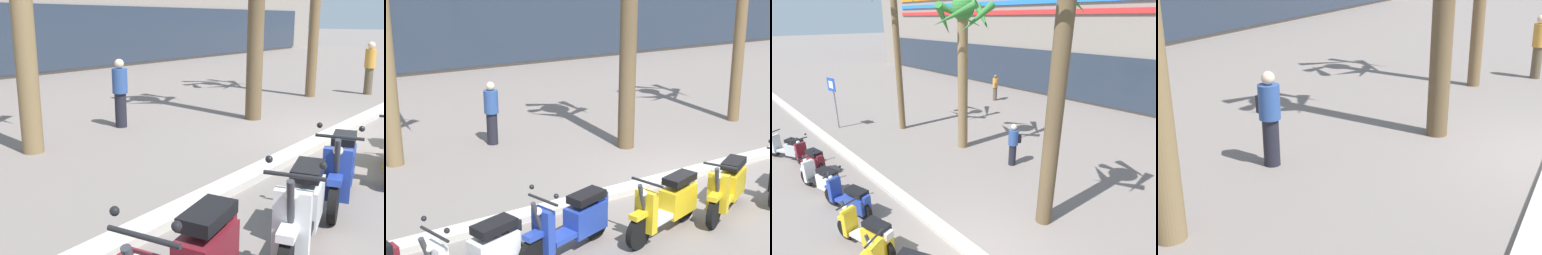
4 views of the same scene
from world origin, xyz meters
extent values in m
plane|color=slate|center=(0.00, 0.00, 0.00)|extent=(200.00, 200.00, 0.00)
cube|color=#BCB7AD|center=(0.00, 0.34, 0.06)|extent=(60.00, 0.36, 0.12)
cube|color=#283342|center=(-0.38, 13.96, 1.60)|extent=(51.50, 0.12, 2.80)
cube|color=maroon|center=(-6.11, -0.91, 0.69)|extent=(0.27, 0.24, 0.16)
cube|color=white|center=(-4.78, -1.12, 0.43)|extent=(0.74, 0.50, 0.44)
cube|color=black|center=(-4.76, -1.12, 0.78)|extent=(0.66, 0.45, 0.12)
cylinder|color=black|center=(-5.63, -1.37, 1.02)|extent=(0.19, 0.55, 0.04)
sphere|color=white|center=(-5.73, -1.40, 0.88)|extent=(0.12, 0.12, 0.12)
cube|color=black|center=(-4.49, -1.04, 0.68)|extent=(0.29, 0.26, 0.16)
sphere|color=black|center=(-5.55, -1.59, 1.14)|extent=(0.07, 0.07, 0.07)
sphere|color=black|center=(-5.68, -1.13, 1.14)|extent=(0.07, 0.07, 0.07)
cylinder|color=black|center=(-4.22, -1.23, 0.26)|extent=(0.53, 0.24, 0.52)
cylinder|color=black|center=(-2.97, -0.87, 0.26)|extent=(0.53, 0.24, 0.52)
cube|color=#233D9E|center=(-3.65, -1.06, 0.32)|extent=(0.65, 0.43, 0.08)
cube|color=#233D9E|center=(-3.18, -0.93, 0.43)|extent=(0.74, 0.49, 0.43)
cube|color=black|center=(-3.16, -0.92, 0.78)|extent=(0.66, 0.45, 0.12)
cube|color=#233D9E|center=(-4.05, -1.18, 0.55)|extent=(0.23, 0.37, 0.66)
cube|color=#233D9E|center=(-4.22, -1.23, 0.55)|extent=(0.35, 0.24, 0.08)
cylinder|color=#333338|center=(-4.13, -1.20, 0.70)|extent=(0.29, 0.15, 0.69)
cylinder|color=black|center=(-4.05, -1.18, 1.02)|extent=(0.19, 0.55, 0.04)
sphere|color=white|center=(-4.15, -1.20, 0.88)|extent=(0.12, 0.12, 0.12)
cube|color=#233D9E|center=(-2.90, -0.85, 0.68)|extent=(0.29, 0.26, 0.16)
sphere|color=black|center=(-3.96, -1.40, 1.14)|extent=(0.07, 0.07, 0.07)
sphere|color=black|center=(-4.10, -0.94, 1.14)|extent=(0.07, 0.07, 0.07)
cylinder|color=black|center=(-2.60, -1.49, 0.26)|extent=(0.53, 0.24, 0.52)
cylinder|color=black|center=(-1.35, -1.14, 0.26)|extent=(0.53, 0.24, 0.52)
cube|color=silver|center=(-2.02, -1.33, 0.32)|extent=(0.65, 0.43, 0.08)
cube|color=gold|center=(-1.56, -1.20, 0.45)|extent=(0.74, 0.49, 0.46)
cube|color=black|center=(-1.54, -1.19, 0.81)|extent=(0.66, 0.45, 0.12)
cube|color=gold|center=(-2.42, -1.44, 0.55)|extent=(0.23, 0.37, 0.66)
cube|color=gold|center=(-2.60, -1.49, 0.55)|extent=(0.35, 0.24, 0.08)
cylinder|color=#333338|center=(-2.50, -1.46, 0.70)|extent=(0.29, 0.14, 0.69)
cylinder|color=black|center=(-2.42, -1.44, 1.02)|extent=(0.19, 0.55, 0.04)
sphere|color=white|center=(-2.52, -1.47, 0.88)|extent=(0.12, 0.12, 0.12)
cube|color=silver|center=(-1.27, -1.12, 0.71)|extent=(0.29, 0.26, 0.16)
cylinder|color=black|center=(-1.13, -1.59, 0.26)|extent=(0.51, 0.32, 0.52)
cylinder|color=black|center=(-0.04, -1.04, 0.26)|extent=(0.51, 0.32, 0.52)
cube|color=gold|center=(-0.63, -1.34, 0.32)|extent=(0.66, 0.52, 0.08)
cube|color=gold|center=(-0.24, -1.14, 0.44)|extent=(0.75, 0.59, 0.45)
cube|color=black|center=(-0.22, -1.13, 0.81)|extent=(0.67, 0.54, 0.12)
cube|color=gold|center=(-0.97, -1.51, 0.55)|extent=(0.28, 0.37, 0.66)
cube|color=gold|center=(-1.13, -1.59, 0.55)|extent=(0.36, 0.29, 0.08)
cylinder|color=#333338|center=(-1.04, -1.55, 0.70)|extent=(0.28, 0.19, 0.69)
cylinder|color=black|center=(-0.97, -1.51, 1.02)|extent=(0.29, 0.52, 0.04)
sphere|color=white|center=(-1.05, -1.56, 0.88)|extent=(0.12, 0.12, 0.12)
cube|color=gold|center=(0.03, -1.01, 0.71)|extent=(0.30, 0.29, 0.16)
sphere|color=black|center=(0.47, -1.31, 1.14)|extent=(0.07, 0.07, 0.07)
cylinder|color=brown|center=(4.18, 2.86, 3.03)|extent=(0.31, 0.31, 6.07)
cylinder|color=brown|center=(0.19, 2.54, 2.97)|extent=(0.39, 0.39, 5.95)
cylinder|color=black|center=(-2.40, 4.44, 0.39)|extent=(0.26, 0.26, 0.78)
cylinder|color=#2D4C8C|center=(-2.40, 4.44, 1.05)|extent=(0.34, 0.34, 0.55)
sphere|color=beige|center=(-2.40, 4.44, 1.43)|extent=(0.21, 0.21, 0.21)
cube|color=black|center=(-2.32, 4.64, 0.97)|extent=(0.19, 0.17, 0.28)
camera|label=1|loc=(-9.21, -3.05, 2.39)|focal=42.33mm
camera|label=2|loc=(-7.29, -7.28, 4.08)|focal=50.79mm
camera|label=3|loc=(3.63, -3.37, 4.96)|focal=28.16mm
camera|label=4|loc=(-8.51, -0.11, 3.24)|focal=47.44mm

